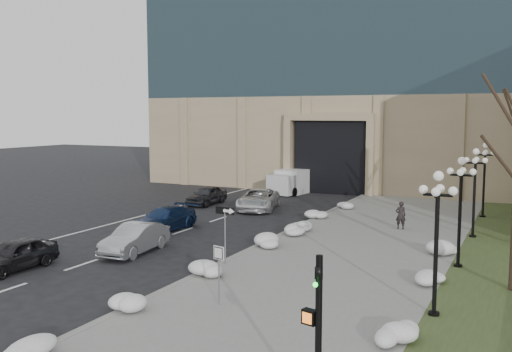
# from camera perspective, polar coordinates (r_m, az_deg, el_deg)

# --- Properties ---
(ground) EXTENTS (160.00, 160.00, 0.00)m
(ground) POSITION_cam_1_polar(r_m,az_deg,el_deg) (17.78, -14.77, -15.55)
(ground) COLOR black
(ground) RESTS_ON ground
(sidewalk) EXTENTS (9.00, 40.00, 0.12)m
(sidewalk) POSITION_cam_1_polar(r_m,az_deg,el_deg) (28.21, 10.07, -7.14)
(sidewalk) COLOR gray
(sidewalk) RESTS_ON ground
(curb) EXTENTS (0.30, 40.00, 0.14)m
(curb) POSITION_cam_1_polar(r_m,az_deg,el_deg) (29.70, 1.64, -6.34)
(curb) COLOR gray
(curb) RESTS_ON ground
(grass_strip) EXTENTS (4.00, 40.00, 0.10)m
(grass_strip) POSITION_cam_1_polar(r_m,az_deg,el_deg) (27.24, 23.47, -8.06)
(grass_strip) COLOR #344321
(grass_strip) RESTS_ON ground
(car_a) EXTENTS (1.62, 3.89, 1.32)m
(car_a) POSITION_cam_1_polar(r_m,az_deg,el_deg) (26.13, -23.02, -7.27)
(car_a) COLOR black
(car_a) RESTS_ON ground
(car_b) EXTENTS (1.81, 4.29, 1.38)m
(car_b) POSITION_cam_1_polar(r_m,az_deg,el_deg) (27.55, -12.01, -6.16)
(car_b) COLOR #989C9F
(car_b) RESTS_ON ground
(car_c) EXTENTS (2.04, 4.60, 1.31)m
(car_c) POSITION_cam_1_polar(r_m,az_deg,el_deg) (32.45, -9.14, -4.28)
(car_c) COLOR navy
(car_c) RESTS_ON ground
(car_d) EXTENTS (3.60, 5.55, 1.42)m
(car_d) POSITION_cam_1_polar(r_m,az_deg,el_deg) (39.00, 0.21, -2.36)
(car_d) COLOR silver
(car_d) RESTS_ON ground
(car_e) EXTENTS (1.61, 3.95, 1.34)m
(car_e) POSITION_cam_1_polar(r_m,az_deg,el_deg) (41.40, -4.95, -1.93)
(car_e) COLOR #2E2F34
(car_e) RESTS_ON ground
(pedestrian) EXTENTS (0.68, 0.57, 1.57)m
(pedestrian) POSITION_cam_1_polar(r_m,az_deg,el_deg) (32.85, 14.26, -3.83)
(pedestrian) COLOR black
(pedestrian) RESTS_ON sidewalk
(box_truck) EXTENTS (2.93, 6.42, 1.97)m
(box_truck) POSITION_cam_1_polar(r_m,az_deg,el_deg) (47.79, 4.09, -0.49)
(box_truck) COLOR silver
(box_truck) RESTS_ON ground
(one_way_sign) EXTENTS (0.97, 0.27, 2.61)m
(one_way_sign) POSITION_cam_1_polar(r_m,az_deg,el_deg) (24.18, -2.82, -4.21)
(one_way_sign) COLOR slate
(one_way_sign) RESTS_ON ground
(keep_sign) EXTENTS (0.45, 0.15, 2.14)m
(keep_sign) POSITION_cam_1_polar(r_m,az_deg,el_deg) (19.33, -3.75, -8.65)
(keep_sign) COLOR slate
(keep_sign) RESTS_ON ground
(traffic_signal) EXTENTS (0.63, 0.83, 3.64)m
(traffic_signal) POSITION_cam_1_polar(r_m,az_deg,el_deg) (12.47, 6.12, -16.06)
(traffic_signal) COLOR black
(traffic_signal) RESTS_ON ground
(snow_clump_a) EXTENTS (1.10, 1.60, 0.36)m
(snow_clump_a) POSITION_cam_1_polar(r_m,az_deg,el_deg) (16.76, -20.81, -16.02)
(snow_clump_a) COLOR white
(snow_clump_a) RESTS_ON sidewalk
(snow_clump_b) EXTENTS (1.10, 1.60, 0.36)m
(snow_clump_b) POSITION_cam_1_polar(r_m,az_deg,el_deg) (19.85, -11.82, -12.21)
(snow_clump_b) COLOR white
(snow_clump_b) RESTS_ON sidewalk
(snow_clump_c) EXTENTS (1.10, 1.60, 0.36)m
(snow_clump_c) POSITION_cam_1_polar(r_m,az_deg,el_deg) (23.02, -4.72, -9.50)
(snow_clump_c) COLOR white
(snow_clump_c) RESTS_ON sidewalk
(snow_clump_d) EXTENTS (1.10, 1.60, 0.36)m
(snow_clump_d) POSITION_cam_1_polar(r_m,az_deg,el_deg) (27.45, 1.10, -6.90)
(snow_clump_d) COLOR white
(snow_clump_d) RESTS_ON sidewalk
(snow_clump_e) EXTENTS (1.10, 1.60, 0.36)m
(snow_clump_e) POSITION_cam_1_polar(r_m,az_deg,el_deg) (31.76, 4.45, -5.11)
(snow_clump_e) COLOR white
(snow_clump_e) RESTS_ON sidewalk
(snow_clump_f) EXTENTS (1.10, 1.60, 0.36)m
(snow_clump_f) POSITION_cam_1_polar(r_m,az_deg,el_deg) (35.32, 6.02, -3.97)
(snow_clump_f) COLOR white
(snow_clump_f) RESTS_ON sidewalk
(snow_clump_g) EXTENTS (1.10, 1.60, 0.36)m
(snow_clump_g) POSITION_cam_1_polar(r_m,az_deg,el_deg) (39.36, 8.93, -2.96)
(snow_clump_g) COLOR white
(snow_clump_g) RESTS_ON sidewalk
(snow_clump_h) EXTENTS (1.10, 1.60, 0.36)m
(snow_clump_h) POSITION_cam_1_polar(r_m,az_deg,el_deg) (17.14, 14.28, -15.29)
(snow_clump_h) COLOR white
(snow_clump_h) RESTS_ON sidewalk
(snow_clump_i) EXTENTS (1.10, 1.60, 0.36)m
(snow_clump_i) POSITION_cam_1_polar(r_m,az_deg,el_deg) (22.73, 17.24, -9.97)
(snow_clump_i) COLOR white
(snow_clump_i) RESTS_ON sidewalk
(snow_clump_j) EXTENTS (1.10, 1.60, 0.36)m
(snow_clump_j) POSITION_cam_1_polar(r_m,az_deg,el_deg) (27.85, 18.17, -7.02)
(snow_clump_j) COLOR white
(snow_clump_j) RESTS_ON sidewalk
(snow_clump_k) EXTENTS (1.10, 1.60, 0.36)m
(snow_clump_k) POSITION_cam_1_polar(r_m,az_deg,el_deg) (30.40, 3.59, -5.62)
(snow_clump_k) COLOR white
(snow_clump_k) RESTS_ON sidewalk
(lamppost_a) EXTENTS (1.18, 1.18, 4.76)m
(lamppost_a) POSITION_cam_1_polar(r_m,az_deg,el_deg) (18.94, 17.64, -4.59)
(lamppost_a) COLOR black
(lamppost_a) RESTS_ON ground
(lamppost_b) EXTENTS (1.18, 1.18, 4.76)m
(lamppost_b) POSITION_cam_1_polar(r_m,az_deg,el_deg) (25.31, 19.77, -2.00)
(lamppost_b) COLOR black
(lamppost_b) RESTS_ON ground
(lamppost_c) EXTENTS (1.18, 1.18, 4.76)m
(lamppost_c) POSITION_cam_1_polar(r_m,az_deg,el_deg) (31.74, 21.04, -0.45)
(lamppost_c) COLOR black
(lamppost_c) RESTS_ON ground
(lamppost_d) EXTENTS (1.18, 1.18, 4.76)m
(lamppost_d) POSITION_cam_1_polar(r_m,az_deg,el_deg) (38.19, 21.88, 0.58)
(lamppost_d) COLOR black
(lamppost_d) RESTS_ON ground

